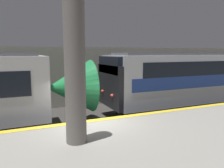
{
  "coord_description": "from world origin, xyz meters",
  "views": [
    {
      "loc": [
        -2.37,
        -7.78,
        3.64
      ],
      "look_at": [
        1.47,
        1.11,
        2.24
      ],
      "focal_mm": 35.0,
      "sensor_mm": 36.0,
      "label": 1
    }
  ],
  "objects": [
    {
      "name": "ground_plane",
      "position": [
        0.0,
        0.0,
        0.0
      ],
      "size": [
        120.0,
        120.0,
        0.0
      ],
      "primitive_type": "plane",
      "color": "#33302D"
    },
    {
      "name": "platform",
      "position": [
        0.0,
        -2.45,
        0.54
      ],
      "size": [
        40.0,
        4.91,
        1.08
      ],
      "color": "gray",
      "rests_on": "ground"
    },
    {
      "name": "station_rear_barrier",
      "position": [
        0.0,
        6.68,
        2.0
      ],
      "size": [
        50.0,
        0.15,
        4.0
      ],
      "color": "#B2AD9E",
      "rests_on": "ground"
    },
    {
      "name": "support_pillar_near",
      "position": [
        -0.93,
        -1.84,
        3.08
      ],
      "size": [
        0.59,
        0.59,
        4.03
      ],
      "color": "slate",
      "rests_on": "platform"
    }
  ]
}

